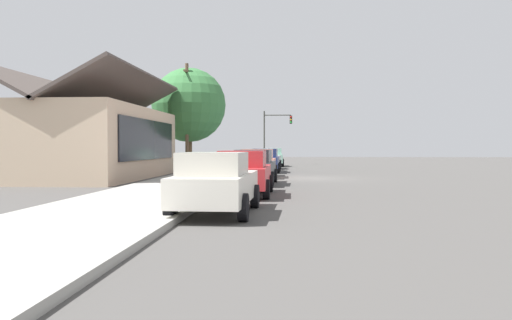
{
  "coord_description": "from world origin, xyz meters",
  "views": [
    {
      "loc": [
        -28.79,
        0.96,
        1.73
      ],
      "look_at": [
        2.72,
        3.07,
        0.93
      ],
      "focal_mm": 36.98,
      "sensor_mm": 36.0,
      "label": 1
    }
  ],
  "objects_px": {
    "car_navy": "(265,160)",
    "fire_hydrant_red": "(249,163)",
    "utility_pole_wooden": "(187,115)",
    "car_ivory": "(216,183)",
    "car_charcoal": "(254,167)",
    "car_coral": "(258,163)",
    "shade_tree": "(189,105)",
    "traffic_light_main": "(275,129)",
    "car_silver": "(267,158)",
    "car_cherry": "(244,173)",
    "car_seafoam": "(272,157)"
  },
  "relations": [
    {
      "from": "car_cherry",
      "to": "car_navy",
      "type": "relative_size",
      "value": 0.94
    },
    {
      "from": "car_cherry",
      "to": "car_coral",
      "type": "relative_size",
      "value": 0.98
    },
    {
      "from": "car_cherry",
      "to": "fire_hydrant_red",
      "type": "height_order",
      "value": "car_cherry"
    },
    {
      "from": "car_coral",
      "to": "fire_hydrant_red",
      "type": "bearing_deg",
      "value": 7.17
    },
    {
      "from": "shade_tree",
      "to": "car_charcoal",
      "type": "bearing_deg",
      "value": -157.36
    },
    {
      "from": "shade_tree",
      "to": "traffic_light_main",
      "type": "bearing_deg",
      "value": -22.89
    },
    {
      "from": "car_ivory",
      "to": "car_silver",
      "type": "xyz_separation_m",
      "value": [
        27.29,
        -0.01,
        0.0
      ]
    },
    {
      "from": "traffic_light_main",
      "to": "car_cherry",
      "type": "bearing_deg",
      "value": 179.84
    },
    {
      "from": "car_ivory",
      "to": "car_coral",
      "type": "height_order",
      "value": "same"
    },
    {
      "from": "car_navy",
      "to": "fire_hydrant_red",
      "type": "relative_size",
      "value": 6.84
    },
    {
      "from": "traffic_light_main",
      "to": "utility_pole_wooden",
      "type": "xyz_separation_m",
      "value": [
        -15.14,
        5.66,
        0.44
      ]
    },
    {
      "from": "car_ivory",
      "to": "traffic_light_main",
      "type": "bearing_deg",
      "value": 1.08
    },
    {
      "from": "fire_hydrant_red",
      "to": "car_charcoal",
      "type": "bearing_deg",
      "value": -174.61
    },
    {
      "from": "car_navy",
      "to": "utility_pole_wooden",
      "type": "distance_m",
      "value": 6.37
    },
    {
      "from": "utility_pole_wooden",
      "to": "car_ivory",
      "type": "bearing_deg",
      "value": -166.9
    },
    {
      "from": "traffic_light_main",
      "to": "car_coral",
      "type": "bearing_deg",
      "value": 179.22
    },
    {
      "from": "car_cherry",
      "to": "car_charcoal",
      "type": "height_order",
      "value": "same"
    },
    {
      "from": "car_ivory",
      "to": "car_coral",
      "type": "xyz_separation_m",
      "value": [
        16.27,
        -0.04,
        0.0
      ]
    },
    {
      "from": "car_navy",
      "to": "car_silver",
      "type": "height_order",
      "value": "same"
    },
    {
      "from": "car_ivory",
      "to": "car_charcoal",
      "type": "bearing_deg",
      "value": 0.31
    },
    {
      "from": "shade_tree",
      "to": "car_cherry",
      "type": "bearing_deg",
      "value": -163.39
    },
    {
      "from": "car_coral",
      "to": "car_charcoal",
      "type": "bearing_deg",
      "value": -178.01
    },
    {
      "from": "car_silver",
      "to": "fire_hydrant_red",
      "type": "bearing_deg",
      "value": 99.33
    },
    {
      "from": "car_navy",
      "to": "utility_pole_wooden",
      "type": "height_order",
      "value": "utility_pole_wooden"
    },
    {
      "from": "utility_pole_wooden",
      "to": "fire_hydrant_red",
      "type": "bearing_deg",
      "value": -43.12
    },
    {
      "from": "car_ivory",
      "to": "shade_tree",
      "type": "height_order",
      "value": "shade_tree"
    },
    {
      "from": "car_ivory",
      "to": "car_coral",
      "type": "bearing_deg",
      "value": 1.44
    },
    {
      "from": "car_seafoam",
      "to": "shade_tree",
      "type": "distance_m",
      "value": 10.93
    },
    {
      "from": "car_coral",
      "to": "car_seafoam",
      "type": "xyz_separation_m",
      "value": [
        16.49,
        -0.19,
        -0.0
      ]
    },
    {
      "from": "car_cherry",
      "to": "traffic_light_main",
      "type": "bearing_deg",
      "value": -0.05
    },
    {
      "from": "car_coral",
      "to": "shade_tree",
      "type": "xyz_separation_m",
      "value": [
        8.01,
        5.5,
        3.9
      ]
    },
    {
      "from": "car_ivory",
      "to": "car_navy",
      "type": "relative_size",
      "value": 0.93
    },
    {
      "from": "car_cherry",
      "to": "car_silver",
      "type": "height_order",
      "value": "same"
    },
    {
      "from": "traffic_light_main",
      "to": "utility_pole_wooden",
      "type": "distance_m",
      "value": 16.17
    },
    {
      "from": "car_silver",
      "to": "car_seafoam",
      "type": "distance_m",
      "value": 5.48
    },
    {
      "from": "car_cherry",
      "to": "car_seafoam",
      "type": "bearing_deg",
      "value": 0.14
    },
    {
      "from": "car_charcoal",
      "to": "car_seafoam",
      "type": "distance_m",
      "value": 22.14
    },
    {
      "from": "car_silver",
      "to": "shade_tree",
      "type": "distance_m",
      "value": 7.36
    },
    {
      "from": "utility_pole_wooden",
      "to": "car_coral",
      "type": "bearing_deg",
      "value": -140.89
    },
    {
      "from": "car_coral",
      "to": "utility_pole_wooden",
      "type": "relative_size",
      "value": 0.62
    },
    {
      "from": "car_charcoal",
      "to": "car_seafoam",
      "type": "xyz_separation_m",
      "value": [
        22.14,
        0.0,
        0.0
      ]
    },
    {
      "from": "car_cherry",
      "to": "car_silver",
      "type": "relative_size",
      "value": 1.02
    },
    {
      "from": "car_silver",
      "to": "traffic_light_main",
      "type": "bearing_deg",
      "value": 1.17
    },
    {
      "from": "shade_tree",
      "to": "utility_pole_wooden",
      "type": "relative_size",
      "value": 0.99
    },
    {
      "from": "traffic_light_main",
      "to": "fire_hydrant_red",
      "type": "distance_m",
      "value": 11.4
    },
    {
      "from": "utility_pole_wooden",
      "to": "fire_hydrant_red",
      "type": "distance_m",
      "value": 6.78
    },
    {
      "from": "utility_pole_wooden",
      "to": "fire_hydrant_red",
      "type": "relative_size",
      "value": 10.56
    },
    {
      "from": "car_seafoam",
      "to": "car_charcoal",
      "type": "bearing_deg",
      "value": 178.2
    },
    {
      "from": "car_charcoal",
      "to": "car_silver",
      "type": "height_order",
      "value": "same"
    },
    {
      "from": "car_navy",
      "to": "shade_tree",
      "type": "distance_m",
      "value": 7.2
    }
  ]
}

